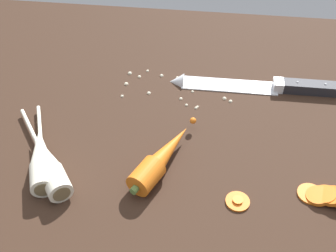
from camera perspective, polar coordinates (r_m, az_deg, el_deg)
ground_plane at (r=79.29cm, az=0.18°, el=-0.84°), size 120.00×90.00×4.00cm
chefs_knife at (r=87.79cm, az=11.29°, el=5.62°), size 34.72×4.49×4.18cm
whole_carrot at (r=69.10cm, az=-0.96°, el=-4.50°), size 10.35×18.34×4.20cm
parsnip_front at (r=72.56cm, az=-17.24°, el=-4.24°), size 10.43×20.87×4.00cm
parsnip_mid_left at (r=71.66cm, az=-16.54°, el=-4.80°), size 15.99×20.42×4.00cm
carrot_slice_stray_near at (r=66.68cm, az=9.67°, el=-10.22°), size 3.87×3.87×0.70cm
mince_crumbs at (r=86.19cm, az=-0.13°, el=5.55°), size 22.86×11.72×0.89cm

